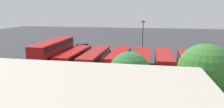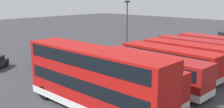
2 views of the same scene
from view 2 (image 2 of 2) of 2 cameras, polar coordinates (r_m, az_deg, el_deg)
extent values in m
plane|color=#38383D|center=(33.10, -2.22, -1.52)|extent=(140.00, 140.00, 0.00)
cube|color=#A51919|center=(36.14, 22.23, 1.42)|extent=(3.01, 10.48, 2.60)
cube|color=silver|center=(36.33, 22.10, -0.17)|extent=(3.05, 10.52, 0.55)
cube|color=black|center=(36.04, 22.31, 2.36)|extent=(3.04, 9.68, 0.90)
cube|color=black|center=(38.40, 15.20, 3.42)|extent=(2.25, 0.16, 1.10)
cylinder|color=black|center=(37.02, 16.04, 0.37)|extent=(0.35, 1.11, 1.10)
cylinder|color=black|center=(38.96, 17.72, 0.85)|extent=(0.35, 1.11, 1.10)
cube|color=#A51919|center=(33.20, 18.60, 0.79)|extent=(2.59, 10.46, 2.60)
cube|color=silver|center=(33.41, 18.48, -0.93)|extent=(2.63, 10.50, 0.55)
cube|color=black|center=(33.09, 18.67, 1.81)|extent=(2.65, 9.66, 0.90)
cube|color=black|center=(35.59, 11.02, 2.94)|extent=(2.25, 0.07, 1.10)
cylinder|color=black|center=(34.23, 11.88, -0.37)|extent=(0.30, 1.10, 1.10)
cylinder|color=black|center=(36.12, 13.78, 0.21)|extent=(0.30, 1.10, 1.10)
cube|color=#B71411|center=(29.91, 16.86, -0.31)|extent=(2.69, 11.29, 2.60)
cube|color=silver|center=(30.15, 16.74, -2.22)|extent=(2.73, 11.33, 0.55)
cube|color=black|center=(29.79, 16.93, 0.81)|extent=(2.74, 10.49, 0.90)
cube|color=black|center=(32.71, 8.13, 2.23)|extent=(2.25, 0.09, 1.10)
cylinder|color=black|center=(31.35, 8.92, -1.42)|extent=(0.31, 1.10, 1.10)
cylinder|color=black|center=(33.17, 11.18, -0.74)|extent=(0.31, 1.10, 1.10)
cube|color=#B71411|center=(27.09, 12.31, -1.36)|extent=(2.90, 10.62, 2.60)
cube|color=silver|center=(27.35, 12.21, -3.44)|extent=(2.94, 10.66, 0.55)
cube|color=black|center=(26.96, 12.36, -0.12)|extent=(2.93, 9.82, 0.90)
cube|color=black|center=(30.10, 3.91, 1.44)|extent=(2.25, 0.13, 1.10)
cylinder|color=black|center=(28.74, 4.51, -2.58)|extent=(0.34, 1.11, 1.10)
cylinder|color=black|center=(30.42, 7.29, -1.79)|extent=(0.34, 1.11, 1.10)
cylinder|color=black|center=(24.59, 18.30, -5.78)|extent=(0.34, 1.11, 1.10)
cylinder|color=black|center=(26.54, 20.55, -4.62)|extent=(0.34, 1.11, 1.10)
cube|color=#A51919|center=(23.55, 8.47, -3.28)|extent=(2.87, 10.89, 2.60)
cube|color=silver|center=(23.84, 8.39, -5.65)|extent=(2.91, 10.93, 0.55)
cube|color=black|center=(23.40, 8.52, -1.86)|extent=(2.91, 10.09, 0.90)
cube|color=black|center=(26.90, -0.78, 0.15)|extent=(2.25, 0.13, 1.10)
cylinder|color=black|center=(25.58, -0.35, -4.44)|extent=(0.33, 1.11, 1.10)
cylinder|color=black|center=(27.13, 3.05, -3.46)|extent=(0.33, 1.11, 1.10)
cylinder|color=black|center=(20.92, 15.39, -8.81)|extent=(0.33, 1.11, 1.10)
cylinder|color=black|center=(22.80, 18.25, -7.21)|extent=(0.33, 1.11, 1.10)
cube|color=#B71411|center=(20.95, 1.88, -5.13)|extent=(2.85, 10.93, 2.60)
cube|color=silver|center=(21.29, 1.86, -7.76)|extent=(2.89, 10.97, 0.55)
cube|color=black|center=(20.78, 1.89, -3.55)|extent=(2.89, 10.13, 0.90)
cube|color=black|center=(24.72, -7.37, -1.06)|extent=(2.25, 0.12, 1.10)
cylinder|color=black|center=(23.44, -7.29, -6.13)|extent=(0.33, 1.11, 1.10)
cylinder|color=black|center=(24.80, -3.16, -5.00)|extent=(0.33, 1.11, 1.10)
cylinder|color=black|center=(19.86, 12.78, -9.84)|extent=(0.33, 1.11, 1.10)
cube|color=#B71411|center=(18.10, -3.96, -5.35)|extent=(2.66, 12.00, 4.20)
cube|color=silver|center=(18.74, -3.88, -10.67)|extent=(2.70, 12.04, 0.55)
cube|color=black|center=(18.17, -3.95, -5.95)|extent=(2.71, 11.20, 0.90)
cube|color=black|center=(17.71, -4.04, -0.72)|extent=(2.71, 11.20, 0.90)
cube|color=black|center=(22.77, -14.36, -2.52)|extent=(2.25, 0.08, 1.10)
cylinder|color=black|center=(21.55, -14.57, -8.13)|extent=(0.31, 1.10, 1.10)
cylinder|color=black|center=(22.74, -9.77, -6.80)|extent=(0.31, 1.10, 1.10)
cylinder|color=black|center=(43.66, 23.00, 1.58)|extent=(0.58, 1.04, 1.00)
cube|color=black|center=(31.27, -12.74, -1.65)|extent=(4.83, 4.01, 0.70)
cube|color=black|center=(31.13, -12.43, -0.52)|extent=(3.20, 2.87, 0.55)
cylinder|color=black|center=(30.58, -15.87, -2.55)|extent=(0.66, 0.53, 0.64)
cylinder|color=black|center=(32.13, -15.76, -1.83)|extent=(0.66, 0.53, 0.64)
cylinder|color=black|center=(30.60, -9.53, -2.23)|extent=(0.66, 0.53, 0.64)
cylinder|color=black|center=(32.15, -9.73, -1.53)|extent=(0.66, 0.53, 0.64)
cylinder|color=black|center=(32.75, -22.19, -2.03)|extent=(0.65, 0.55, 0.64)
cylinder|color=#38383D|center=(34.41, 3.27, 5.10)|extent=(0.16, 0.16, 7.19)
cube|color=#262628|center=(34.13, 3.35, 11.35)|extent=(0.70, 0.30, 0.24)
camera|label=1|loc=(32.58, 77.99, 5.51)|focal=32.26mm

